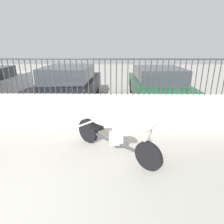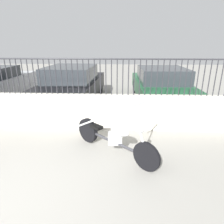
# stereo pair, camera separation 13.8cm
# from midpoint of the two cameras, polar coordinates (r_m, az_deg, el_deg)

# --- Properties ---
(low_wall) EXTENTS (10.94, 0.18, 0.96)m
(low_wall) POSITION_cam_midpoint_polar(r_m,az_deg,el_deg) (5.59, -17.31, 0.07)
(low_wall) COLOR beige
(low_wall) RESTS_ON ground_plane
(fence_railing) EXTENTS (10.94, 0.04, 0.91)m
(fence_railing) POSITION_cam_midpoint_polar(r_m,az_deg,el_deg) (5.35, -18.43, 10.74)
(fence_railing) COLOR #2D2D33
(fence_railing) RESTS_ON low_wall
(motorcycle_dark_grey) EXTENTS (1.80, 1.60, 1.28)m
(motorcycle_dark_grey) POSITION_cam_midpoint_polar(r_m,az_deg,el_deg) (4.21, -1.24, -6.93)
(motorcycle_dark_grey) COLOR black
(motorcycle_dark_grey) RESTS_ON ground_plane
(car_black) EXTENTS (2.05, 4.46, 1.41)m
(car_black) POSITION_cam_midpoint_polar(r_m,az_deg,el_deg) (7.93, -12.44, 7.67)
(car_black) COLOR black
(car_black) RESTS_ON ground_plane
(car_green) EXTENTS (1.99, 4.34, 1.34)m
(car_green) POSITION_cam_midpoint_polar(r_m,az_deg,el_deg) (8.13, 12.40, 7.75)
(car_green) COLOR black
(car_green) RESTS_ON ground_plane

